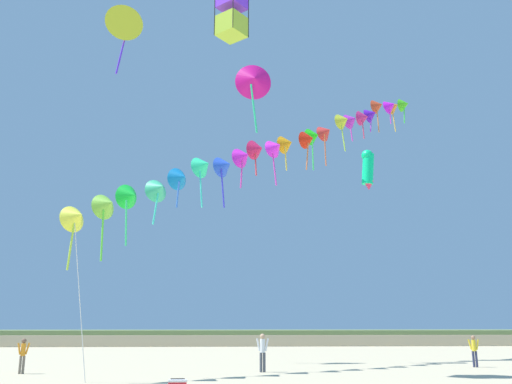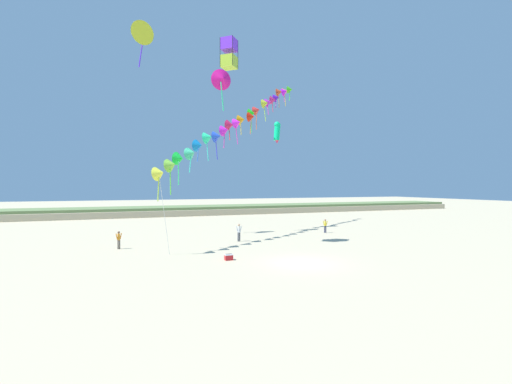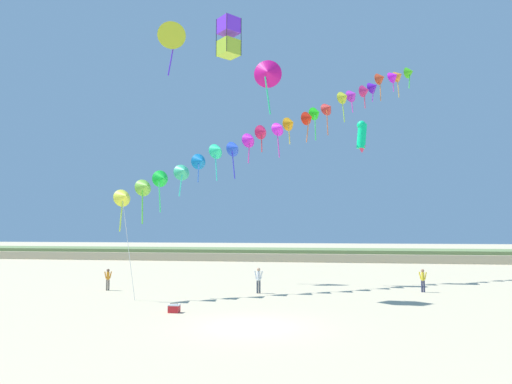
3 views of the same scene
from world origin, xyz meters
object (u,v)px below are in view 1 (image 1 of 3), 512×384
at_px(large_kite_low_lead, 123,25).
at_px(large_kite_high_solo, 254,80).
at_px(person_near_right, 23,353).
at_px(large_kite_mid_trail, 368,168).
at_px(person_near_left, 474,349).
at_px(person_mid_center, 263,350).
at_px(large_kite_outer_drift, 232,13).

height_order(large_kite_low_lead, large_kite_high_solo, large_kite_low_lead).
bearing_deg(person_near_right, large_kite_mid_trail, 23.91).
height_order(person_near_left, large_kite_mid_trail, large_kite_mid_trail).
distance_m(person_mid_center, large_kite_mid_trail, 15.67).
bearing_deg(person_near_right, large_kite_high_solo, 29.20).
xyz_separation_m(large_kite_high_solo, large_kite_outer_drift, (-1.53, -8.04, -0.28)).
distance_m(person_near_left, large_kite_mid_trail, 13.08).
relative_size(person_near_right, large_kite_low_lead, 0.32).
xyz_separation_m(large_kite_low_lead, large_kite_mid_trail, (16.22, 1.73, -8.91)).
relative_size(person_near_left, large_kite_high_solo, 0.34).
bearing_deg(person_near_left, large_kite_low_lead, 168.84).
height_order(large_kite_high_solo, large_kite_outer_drift, large_kite_high_solo).
xyz_separation_m(person_near_left, large_kite_high_solo, (-11.19, 3.44, 16.33)).
bearing_deg(person_mid_center, person_near_left, 11.63).
bearing_deg(large_kite_outer_drift, person_near_right, 167.16).
bearing_deg(person_mid_center, large_kite_outer_drift, -125.30).
bearing_deg(large_kite_low_lead, large_kite_outer_drift, -50.47).
distance_m(large_kite_low_lead, large_kite_mid_trail, 18.58).
relative_size(person_near_right, large_kite_outer_drift, 0.60).
distance_m(person_near_right, large_kite_mid_trail, 23.03).
bearing_deg(large_kite_outer_drift, person_near_left, 19.84).
relative_size(large_kite_low_lead, large_kite_outer_drift, 1.87).
xyz_separation_m(person_near_right, large_kite_mid_trail, (18.34, 8.13, 11.32)).
bearing_deg(person_near_left, large_kite_high_solo, 162.90).
bearing_deg(person_near_left, person_near_right, -173.44).
bearing_deg(person_near_left, large_kite_mid_trail, 121.97).
distance_m(person_near_left, large_kite_low_lead, 28.49).
relative_size(person_near_left, large_kite_low_lead, 0.33).
height_order(person_near_left, large_kite_high_solo, large_kite_high_solo).
relative_size(person_near_left, large_kite_mid_trail, 0.57).
relative_size(large_kite_high_solo, large_kite_outer_drift, 1.84).
distance_m(person_near_left, person_mid_center, 11.32).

